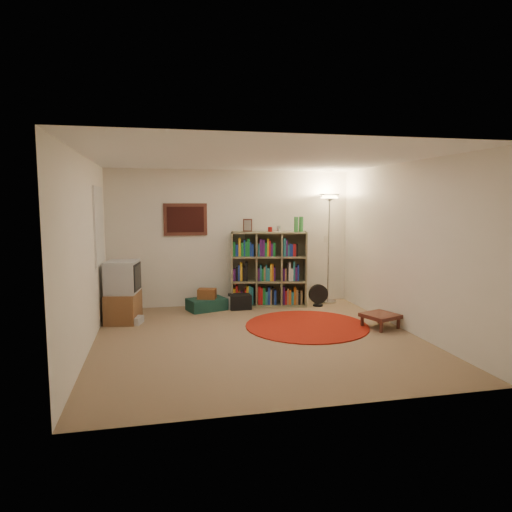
% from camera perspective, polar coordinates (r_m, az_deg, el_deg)
% --- Properties ---
extents(room, '(4.54, 4.54, 2.54)m').
position_cam_1_polar(room, '(6.32, -0.31, 0.83)').
color(room, '#82674C').
rests_on(room, ground).
extents(bookshelf, '(1.42, 0.67, 1.65)m').
position_cam_1_polar(bookshelf, '(8.43, 1.49, -1.76)').
color(bookshelf, '#736F4D').
rests_on(bookshelf, ground).
extents(floor_lamp, '(0.51, 0.51, 2.06)m').
position_cam_1_polar(floor_lamp, '(8.69, 9.14, 5.36)').
color(floor_lamp, silver).
rests_on(floor_lamp, ground).
extents(floor_fan, '(0.36, 0.20, 0.41)m').
position_cam_1_polar(floor_fan, '(8.51, 7.79, -4.89)').
color(floor_fan, black).
rests_on(floor_fan, ground).
extents(tv_stand, '(0.58, 0.74, 0.98)m').
position_cam_1_polar(tv_stand, '(7.63, -16.28, -4.39)').
color(tv_stand, brown).
rests_on(tv_stand, ground).
extents(dvd_box, '(0.40, 0.36, 0.11)m').
position_cam_1_polar(dvd_box, '(7.53, -15.35, -7.75)').
color(dvd_box, '#B5B5BA').
rests_on(dvd_box, ground).
extents(suitcase, '(0.75, 0.60, 0.21)m').
position_cam_1_polar(suitcase, '(8.20, -6.19, -6.02)').
color(suitcase, '#12332B').
rests_on(suitcase, ground).
extents(wicker_basket, '(0.36, 0.30, 0.18)m').
position_cam_1_polar(wicker_basket, '(8.14, -6.15, -4.71)').
color(wicker_basket, brown).
rests_on(wicker_basket, suitcase).
extents(duffel_bag, '(0.38, 0.32, 0.26)m').
position_cam_1_polar(duffel_bag, '(8.26, -2.03, -5.71)').
color(duffel_bag, black).
rests_on(duffel_bag, ground).
extents(paper_towel, '(0.13, 0.13, 0.23)m').
position_cam_1_polar(paper_towel, '(8.22, -3.15, -5.88)').
color(paper_towel, silver).
rests_on(paper_towel, ground).
extents(red_rug, '(1.90, 1.90, 0.02)m').
position_cam_1_polar(red_rug, '(7.19, 6.37, -8.64)').
color(red_rug, maroon).
rests_on(red_rug, ground).
extents(side_table, '(0.61, 0.61, 0.22)m').
position_cam_1_polar(side_table, '(7.27, 15.28, -7.26)').
color(side_table, '#441F18').
rests_on(side_table, ground).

